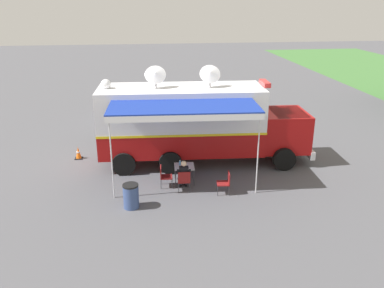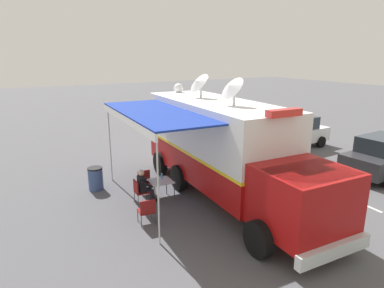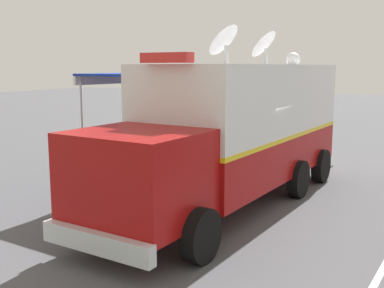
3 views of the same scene
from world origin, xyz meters
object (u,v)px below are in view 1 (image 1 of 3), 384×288
command_truck (198,121)px  traffic_cone (78,153)px  folding_table (184,167)px  car_behind_truck (208,103)px  folding_chair_beside_table (164,175)px  folding_chair_at_table (184,179)px  folding_chair_spare_by_truck (226,181)px  trash_bin (131,196)px  car_far_corner (124,105)px  seated_responder (184,174)px  water_bottle (180,163)px

command_truck → traffic_cone: (-1.07, -5.53, -1.67)m
folding_table → command_truck: bearing=158.3°
traffic_cone → car_behind_truck: car_behind_truck is taller
folding_chair_beside_table → car_behind_truck: car_behind_truck is taller
folding_chair_at_table → folding_chair_spare_by_truck: (0.35, 1.58, 0.00)m
folding_table → car_behind_truck: (-9.55, 2.52, 0.21)m
trash_bin → car_far_corner: (-11.46, -0.62, 0.42)m
folding_chair_beside_table → car_behind_truck: bearing=161.1°
folding_chair_beside_table → trash_bin: trash_bin is taller
command_truck → seated_responder: size_ratio=7.68×
water_bottle → folding_chair_beside_table: bearing=-60.6°
water_bottle → seated_responder: 0.75m
trash_bin → car_behind_truck: size_ratio=0.21×
folding_chair_spare_by_truck → seated_responder: size_ratio=0.70×
folding_chair_beside_table → trash_bin: size_ratio=0.96×
folding_chair_beside_table → folding_chair_spare_by_truck: same height
folding_chair_at_table → trash_bin: size_ratio=0.96×
folding_chair_at_table → folding_chair_beside_table: same height
folding_chair_beside_table → seated_responder: seated_responder is taller
folding_table → car_far_corner: bearing=-164.0°
traffic_cone → folding_table: bearing=55.5°
command_truck → folding_chair_at_table: bearing=-17.8°
folding_chair_at_table → traffic_cone: folding_chair_at_table is taller
folding_table → folding_chair_spare_by_truck: folding_chair_spare_by_truck is taller
trash_bin → folding_chair_spare_by_truck: bearing=100.7°
folding_table → traffic_cone: size_ratio=1.45×
command_truck → car_far_corner: bearing=-154.3°
car_behind_truck → trash_bin: bearing=-22.2°
command_truck → folding_table: (2.14, -0.85, -1.27)m
command_truck → seated_responder: 3.18m
seated_responder → car_far_corner: 10.57m
water_bottle → traffic_cone: 5.50m
water_bottle → traffic_cone: water_bottle is taller
seated_responder → traffic_cone: bearing=-129.8°
folding_chair_spare_by_truck → trash_bin: 3.68m
folding_chair_spare_by_truck → traffic_cone: size_ratio=1.50×
folding_chair_at_table → car_far_corner: size_ratio=0.20×
folding_chair_at_table → car_behind_truck: size_ratio=0.20×
folding_chair_at_table → car_behind_truck: bearing=165.8°
command_truck → water_bottle: command_truck is taller
folding_chair_spare_by_truck → car_far_corner: 11.58m
trash_bin → traffic_cone: trash_bin is taller
folding_table → folding_chair_beside_table: size_ratio=0.96×
command_truck → folding_chair_spare_by_truck: 3.65m
trash_bin → folding_table: bearing=130.8°
trash_bin → command_truck: bearing=143.2°
command_truck → folding_table: bearing=-21.7°
command_truck → folding_chair_beside_table: size_ratio=11.04×
seated_responder → traffic_cone: (-3.82, -4.59, -0.37)m
water_bottle → folding_chair_spare_by_truck: water_bottle is taller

